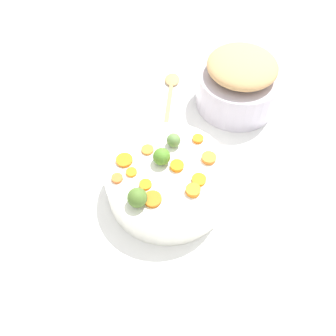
{
  "coord_description": "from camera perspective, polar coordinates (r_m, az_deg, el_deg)",
  "views": [
    {
      "loc": [
        -0.19,
        0.42,
        0.78
      ],
      "look_at": [
        -0.02,
        -0.03,
        0.12
      ],
      "focal_mm": 39.15,
      "sensor_mm": 36.0,
      "label": 1
    }
  ],
  "objects": [
    {
      "name": "carrot_slice_2",
      "position": [
        0.8,
        -3.52,
        -2.59
      ],
      "size": [
        0.04,
        0.04,
        0.01
      ],
      "primitive_type": "cylinder",
      "rotation": [
        0.0,
        0.0,
        4.01
      ],
      "color": "orange",
      "rests_on": "serving_bowl_carrots"
    },
    {
      "name": "brussels_sprout_0",
      "position": [
        0.82,
        -1.05,
        1.81
      ],
      "size": [
        0.04,
        0.04,
        0.04
      ],
      "primitive_type": "sphere",
      "color": "#4A7F24",
      "rests_on": "serving_bowl_carrots"
    },
    {
      "name": "carrot_slice_5",
      "position": [
        0.78,
        -2.42,
        -4.86
      ],
      "size": [
        0.05,
        0.05,
        0.01
      ],
      "primitive_type": "cylinder",
      "rotation": [
        0.0,
        0.0,
        2.14
      ],
      "color": "orange",
      "rests_on": "serving_bowl_carrots"
    },
    {
      "name": "carrot_slice_1",
      "position": [
        0.81,
        4.83,
        -1.82
      ],
      "size": [
        0.04,
        0.04,
        0.01
      ],
      "primitive_type": "cylinder",
      "rotation": [
        0.0,
        0.0,
        0.55
      ],
      "color": "orange",
      "rests_on": "serving_bowl_carrots"
    },
    {
      "name": "carrot_slice_7",
      "position": [
        0.83,
        1.41,
        0.34
      ],
      "size": [
        0.04,
        0.04,
        0.01
      ],
      "primitive_type": "cylinder",
      "rotation": [
        0.0,
        0.0,
        2.91
      ],
      "color": "orange",
      "rests_on": "serving_bowl_carrots"
    },
    {
      "name": "metal_pot",
      "position": [
        1.07,
        10.8,
        11.96
      ],
      "size": [
        0.23,
        0.23,
        0.11
      ],
      "primitive_type": "cylinder",
      "color": "#B8B0BF",
      "rests_on": "tabletop"
    },
    {
      "name": "carrot_slice_0",
      "position": [
        0.82,
        -5.71,
        -0.65
      ],
      "size": [
        0.03,
        0.03,
        0.01
      ],
      "primitive_type": "cylinder",
      "rotation": [
        0.0,
        0.0,
        3.95
      ],
      "color": "orange",
      "rests_on": "serving_bowl_carrots"
    },
    {
      "name": "carrot_slice_3",
      "position": [
        0.82,
        -7.92,
        -1.58
      ],
      "size": [
        0.03,
        0.03,
        0.01
      ],
      "primitive_type": "cylinder",
      "rotation": [
        0.0,
        0.0,
        6.23
      ],
      "color": "orange",
      "rests_on": "serving_bowl_carrots"
    },
    {
      "name": "brussels_sprout_1",
      "position": [
        0.86,
        0.88,
        4.36
      ],
      "size": [
        0.03,
        0.03,
        0.03
      ],
      "primitive_type": "sphere",
      "color": "#5C8141",
      "rests_on": "serving_bowl_carrots"
    },
    {
      "name": "serving_bowl_carrots",
      "position": [
        0.86,
        -0.0,
        -2.05
      ],
      "size": [
        0.29,
        0.29,
        0.09
      ],
      "primitive_type": "cylinder",
      "color": "white",
      "rests_on": "tabletop"
    },
    {
      "name": "carrot_slice_6",
      "position": [
        0.79,
        3.92,
        -3.48
      ],
      "size": [
        0.04,
        0.04,
        0.01
      ],
      "primitive_type": "cylinder",
      "rotation": [
        0.0,
        0.0,
        5.83
      ],
      "color": "orange",
      "rests_on": "serving_bowl_carrots"
    },
    {
      "name": "brussels_sprout_2",
      "position": [
        0.77,
        -4.8,
        -4.62
      ],
      "size": [
        0.04,
        0.04,
        0.04
      ],
      "primitive_type": "sphere",
      "color": "#496B27",
      "rests_on": "serving_bowl_carrots"
    },
    {
      "name": "tabletop",
      "position": [
        0.9,
        -1.89,
        -4.77
      ],
      "size": [
        2.4,
        2.4,
        0.02
      ],
      "primitive_type": "cube",
      "color": "white",
      "rests_on": "ground"
    },
    {
      "name": "carrot_slice_8",
      "position": [
        0.86,
        -3.21,
        2.86
      ],
      "size": [
        0.04,
        0.04,
        0.01
      ],
      "primitive_type": "cylinder",
      "rotation": [
        0.0,
        0.0,
        3.68
      ],
      "color": "orange",
      "rests_on": "serving_bowl_carrots"
    },
    {
      "name": "wooden_spoon",
      "position": [
        1.12,
        0.43,
        11.99
      ],
      "size": [
        0.09,
        0.26,
        0.01
      ],
      "color": "tan",
      "rests_on": "tabletop"
    },
    {
      "name": "carrot_slice_4",
      "position": [
        0.88,
        4.68,
        4.55
      ],
      "size": [
        0.04,
        0.04,
        0.01
      ],
      "primitive_type": "cylinder",
      "rotation": [
        0.0,
        0.0,
        0.84
      ],
      "color": "orange",
      "rests_on": "serving_bowl_carrots"
    },
    {
      "name": "stuffing_mound",
      "position": [
        1.02,
        11.52,
        15.31
      ],
      "size": [
        0.19,
        0.19,
        0.06
      ],
      "primitive_type": "ellipsoid",
      "color": "tan",
      "rests_on": "metal_pot"
    },
    {
      "name": "carrot_slice_10",
      "position": [
        0.84,
        -6.82,
        1.22
      ],
      "size": [
        0.05,
        0.05,
        0.01
      ],
      "primitive_type": "cylinder",
      "rotation": [
        0.0,
        0.0,
        5.68
      ],
      "color": "orange",
      "rests_on": "serving_bowl_carrots"
    },
    {
      "name": "carrot_slice_9",
      "position": [
        0.84,
        6.38,
        1.55
      ],
      "size": [
        0.04,
        0.04,
        0.01
      ],
      "primitive_type": "cylinder",
      "rotation": [
        0.0,
        0.0,
        1.78
      ],
      "color": "orange",
      "rests_on": "serving_bowl_carrots"
    }
  ]
}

